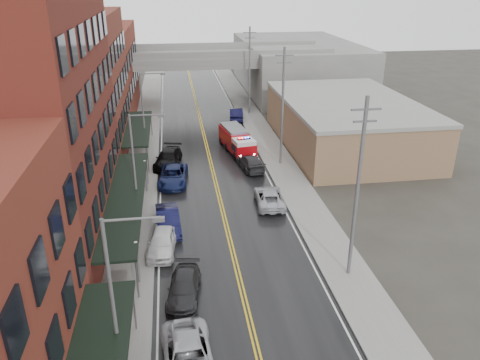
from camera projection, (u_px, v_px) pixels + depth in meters
road at (217, 188)px, 43.56m from camera, size 11.00×160.00×0.02m
sidewalk_left at (137, 192)px, 42.56m from camera, size 3.00×160.00×0.15m
sidewalk_right at (293, 183)px, 44.51m from camera, size 3.00×160.00×0.15m
curb_left at (156, 191)px, 42.78m from camera, size 0.30×160.00×0.15m
curb_right at (276, 184)px, 44.29m from camera, size 0.30×160.00×0.15m
brick_building_b at (31, 122)px, 31.84m from camera, size 9.00×20.00×18.00m
brick_building_c at (77, 88)px, 48.31m from camera, size 9.00×15.00×15.00m
brick_building_far at (100, 72)px, 64.78m from camera, size 9.00×20.00×12.00m
tan_building at (346, 124)px, 53.77m from camera, size 14.00×22.00×5.00m
right_far_block at (297, 66)px, 80.64m from camera, size 18.00×30.00×8.00m
awning_1 at (126, 196)px, 35.02m from camera, size 2.60×18.00×3.09m
awning_2 at (138, 128)px, 50.89m from camera, size 2.60×13.00×3.09m
globe_lamp_1 at (137, 253)px, 29.09m from camera, size 0.44×0.44×3.12m
globe_lamp_2 at (145, 169)px, 41.78m from camera, size 0.44×0.44×3.12m
street_lamp_0 at (117, 295)px, 20.66m from camera, size 2.64×0.22×9.00m
street_lamp_1 at (137, 163)px, 35.17m from camera, size 2.64×0.22×9.00m
street_lamp_2 at (145, 109)px, 49.68m from camera, size 2.64×0.22×9.00m
utility_pole_0 at (358, 188)px, 28.40m from camera, size 1.80×0.24×12.00m
utility_pole_1 at (283, 106)px, 46.54m from camera, size 1.80×0.24×12.00m
utility_pole_2 at (250, 69)px, 64.68m from camera, size 1.80×0.24×12.00m
overpass at (195, 64)px, 70.19m from camera, size 40.00×10.00×7.50m
fire_truck at (237, 140)px, 52.00m from camera, size 3.79×7.37×2.59m
parked_car_left_2 at (188, 358)px, 23.14m from camera, size 2.89×5.62×1.52m
parked_car_left_3 at (184, 287)px, 28.54m from camera, size 2.54×4.84×1.34m
parked_car_left_4 at (162, 241)px, 33.26m from camera, size 2.47×4.90×1.60m
parked_car_left_5 at (168, 220)px, 36.11m from camera, size 2.06×5.03×1.62m
parked_car_left_6 at (173, 176)px, 44.27m from camera, size 3.10×5.84×1.56m
parked_car_left_7 at (168, 158)px, 48.39m from camera, size 3.40×5.98×1.63m
parked_car_right_0 at (269, 197)px, 40.16m from camera, size 2.66×5.18×1.40m
parked_car_right_1 at (251, 162)px, 47.61m from camera, size 2.57×5.11×1.42m
parked_car_right_2 at (239, 133)px, 56.35m from camera, size 2.39×4.96×1.63m
parked_car_right_3 at (236, 114)px, 64.02m from camera, size 2.31×5.17×1.65m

